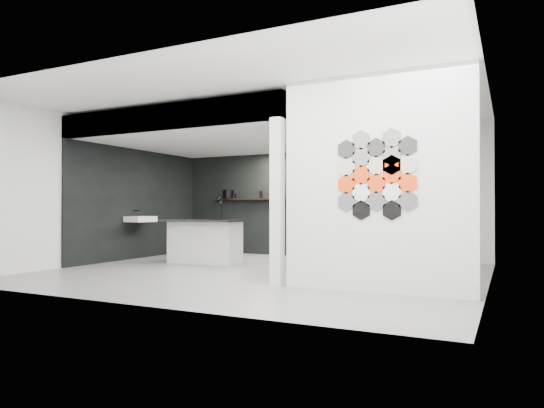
% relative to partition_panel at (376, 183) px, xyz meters
% --- Properties ---
extents(floor, '(7.00, 6.00, 0.01)m').
position_rel_partition_panel_xyz_m(floor, '(-2.23, 1.00, -1.40)').
color(floor, slate).
extents(partition_panel, '(2.45, 0.15, 2.80)m').
position_rel_partition_panel_xyz_m(partition_panel, '(0.00, 0.00, 0.00)').
color(partition_panel, silver).
rests_on(partition_panel, floor).
extents(bay_clad_back, '(4.40, 0.04, 2.35)m').
position_rel_partition_panel_xyz_m(bay_clad_back, '(-3.52, 3.97, -0.22)').
color(bay_clad_back, black).
rests_on(bay_clad_back, floor).
extents(bay_clad_left, '(0.04, 4.00, 2.35)m').
position_rel_partition_panel_xyz_m(bay_clad_left, '(-5.70, 2.00, -0.22)').
color(bay_clad_left, black).
rests_on(bay_clad_left, floor).
extents(bulkhead, '(4.40, 4.00, 0.40)m').
position_rel_partition_panel_xyz_m(bulkhead, '(-3.52, 2.00, 1.15)').
color(bulkhead, silver).
rests_on(bulkhead, corner_column).
extents(corner_column, '(0.16, 0.16, 2.35)m').
position_rel_partition_panel_xyz_m(corner_column, '(-1.41, 0.00, -0.22)').
color(corner_column, silver).
rests_on(corner_column, floor).
extents(fascia_beam, '(4.40, 0.16, 0.40)m').
position_rel_partition_panel_xyz_m(fascia_beam, '(-3.52, 0.08, 1.15)').
color(fascia_beam, silver).
rests_on(fascia_beam, corner_column).
extents(wall_basin, '(0.40, 0.60, 0.12)m').
position_rel_partition_panel_xyz_m(wall_basin, '(-5.46, 1.80, -0.55)').
color(wall_basin, silver).
rests_on(wall_basin, bay_clad_left).
extents(display_shelf, '(3.00, 0.15, 0.04)m').
position_rel_partition_panel_xyz_m(display_shelf, '(-3.43, 3.87, -0.10)').
color(display_shelf, black).
rests_on(display_shelf, bay_clad_back).
extents(kitchen_island, '(1.62, 0.72, 1.31)m').
position_rel_partition_panel_xyz_m(kitchen_island, '(-3.83, 1.78, -0.96)').
color(kitchen_island, silver).
rests_on(kitchen_island, floor).
extents(stockpot, '(0.30, 0.30, 0.20)m').
position_rel_partition_panel_xyz_m(stockpot, '(-4.57, 3.87, 0.02)').
color(stockpot, black).
rests_on(stockpot, display_shelf).
extents(kettle, '(0.19, 0.19, 0.15)m').
position_rel_partition_panel_xyz_m(kettle, '(-2.68, 3.87, -0.01)').
color(kettle, black).
rests_on(kettle, display_shelf).
extents(glass_bowl, '(0.16, 0.16, 0.09)m').
position_rel_partition_panel_xyz_m(glass_bowl, '(-2.08, 3.87, -0.03)').
color(glass_bowl, gray).
rests_on(glass_bowl, display_shelf).
extents(glass_vase, '(0.12, 0.12, 0.13)m').
position_rel_partition_panel_xyz_m(glass_vase, '(-2.08, 3.87, -0.01)').
color(glass_vase, gray).
rests_on(glass_vase, display_shelf).
extents(bottle_dark, '(0.06, 0.06, 0.16)m').
position_rel_partition_panel_xyz_m(bottle_dark, '(-3.68, 3.87, 0.00)').
color(bottle_dark, black).
rests_on(bottle_dark, display_shelf).
extents(utensil_cup, '(0.09, 0.09, 0.11)m').
position_rel_partition_panel_xyz_m(utensil_cup, '(-4.41, 3.87, -0.03)').
color(utensil_cup, black).
rests_on(utensil_cup, display_shelf).
extents(hex_tile_cluster, '(1.04, 0.02, 1.16)m').
position_rel_partition_panel_xyz_m(hex_tile_cluster, '(0.03, -0.09, 0.10)').
color(hex_tile_cluster, black).
rests_on(hex_tile_cluster, partition_panel).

